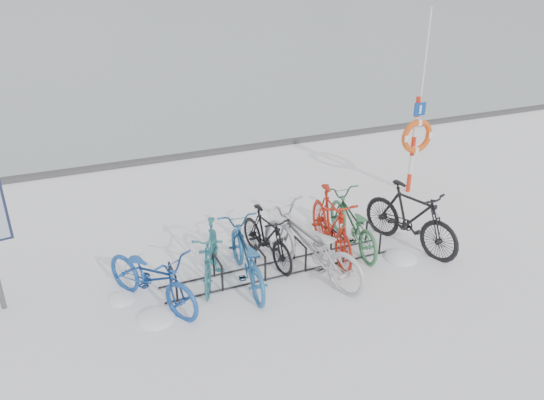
# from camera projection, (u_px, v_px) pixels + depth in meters

# --- Properties ---
(ground) EXTENTS (900.00, 900.00, 0.00)m
(ground) POSITION_uv_depth(u_px,v_px,m) (280.00, 269.00, 8.86)
(ground) COLOR white
(ground) RESTS_ON ground
(quay_edge) EXTENTS (400.00, 0.25, 0.10)m
(quay_edge) POSITION_uv_depth(u_px,v_px,m) (189.00, 155.00, 13.77)
(quay_edge) COLOR #3F3F42
(quay_edge) RESTS_ON ground
(bike_rack) EXTENTS (4.00, 0.48, 0.46)m
(bike_rack) POSITION_uv_depth(u_px,v_px,m) (280.00, 260.00, 8.78)
(bike_rack) COLOR black
(bike_rack) RESTS_ON ground
(lifebuoy_station) EXTENTS (0.75, 0.22, 3.87)m
(lifebuoy_station) POSITION_uv_depth(u_px,v_px,m) (416.00, 136.00, 11.20)
(lifebuoy_station) COLOR red
(lifebuoy_station) RESTS_ON ground
(bike_0) EXTENTS (1.53, 1.97, 0.99)m
(bike_0) POSITION_uv_depth(u_px,v_px,m) (151.00, 274.00, 7.80)
(bike_0) COLOR #194799
(bike_0) RESTS_ON ground
(bike_1) EXTENTS (1.05, 1.68, 0.98)m
(bike_1) POSITION_uv_depth(u_px,v_px,m) (211.00, 252.00, 8.41)
(bike_1) COLOR #226069
(bike_1) RESTS_ON ground
(bike_2) EXTENTS (0.82, 1.94, 0.99)m
(bike_2) POSITION_uv_depth(u_px,v_px,m) (246.00, 254.00, 8.34)
(bike_2) COLOR #215992
(bike_2) RESTS_ON ground
(bike_3) EXTENTS (0.69, 1.65, 0.96)m
(bike_3) POSITION_uv_depth(u_px,v_px,m) (267.00, 235.00, 8.94)
(bike_3) COLOR black
(bike_3) RESTS_ON ground
(bike_4) EXTENTS (1.47, 2.34, 1.16)m
(bike_4) POSITION_uv_depth(u_px,v_px,m) (311.00, 244.00, 8.47)
(bike_4) COLOR #ADAFB4
(bike_4) RESTS_ON ground
(bike_5) EXTENTS (0.86, 2.04, 1.19)m
(bike_5) POSITION_uv_depth(u_px,v_px,m) (331.00, 222.00, 9.12)
(bike_5) COLOR #A31F0F
(bike_5) RESTS_ON ground
(bike_6) EXTENTS (0.82, 1.93, 0.98)m
(bike_6) POSITION_uv_depth(u_px,v_px,m) (352.00, 221.00, 9.40)
(bike_6) COLOR #316E45
(bike_6) RESTS_ON ground
(bike_7) EXTENTS (1.12, 2.08, 1.20)m
(bike_7) POSITION_uv_depth(u_px,v_px,m) (411.00, 216.00, 9.33)
(bike_7) COLOR black
(bike_7) RESTS_ON ground
(snow_drifts) EXTENTS (6.17, 1.78, 0.21)m
(snow_drifts) POSITION_uv_depth(u_px,v_px,m) (298.00, 265.00, 8.99)
(snow_drifts) COLOR white
(snow_drifts) RESTS_ON ground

